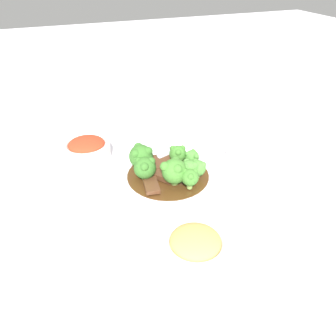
{
  "coord_description": "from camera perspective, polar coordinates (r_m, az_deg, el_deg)",
  "views": [
    {
      "loc": [
        -0.57,
        0.22,
        0.44
      ],
      "look_at": [
        0.0,
        0.0,
        0.03
      ],
      "focal_mm": 35.0,
      "sensor_mm": 36.0,
      "label": 1
    }
  ],
  "objects": [
    {
      "name": "beef_strip_1",
      "position": [
        0.77,
        -3.38,
        1.07
      ],
      "size": [
        0.04,
        0.06,
        0.01
      ],
      "color": "#56331E",
      "rests_on": "main_plate"
    },
    {
      "name": "beef_strip_3",
      "position": [
        0.7,
        -2.93,
        -3.02
      ],
      "size": [
        0.06,
        0.04,
        0.01
      ],
      "color": "#56331E",
      "rests_on": "main_plate"
    },
    {
      "name": "beef_strip_0",
      "position": [
        0.72,
        -1.24,
        -1.25
      ],
      "size": [
        0.07,
        0.06,
        0.01
      ],
      "color": "#56331E",
      "rests_on": "main_plate"
    },
    {
      "name": "broccoli_floret_2",
      "position": [
        0.69,
        0.83,
        -0.52
      ],
      "size": [
        0.05,
        0.05,
        0.06
      ],
      "color": "#7FA84C",
      "rests_on": "main_plate"
    },
    {
      "name": "broccoli_floret_3",
      "position": [
        0.72,
        5.17,
        0.04
      ],
      "size": [
        0.04,
        0.04,
        0.04
      ],
      "color": "#8EB756",
      "rests_on": "main_plate"
    },
    {
      "name": "broccoli_floret_1",
      "position": [
        0.71,
        -4.03,
        0.06
      ],
      "size": [
        0.05,
        0.05,
        0.05
      ],
      "color": "#7FA84C",
      "rests_on": "main_plate"
    },
    {
      "name": "beef_strip_4",
      "position": [
        0.76,
        -0.76,
        0.73
      ],
      "size": [
        0.05,
        0.07,
        0.01
      ],
      "color": "#56331E",
      "rests_on": "main_plate"
    },
    {
      "name": "broccoli_floret_5",
      "position": [
        0.76,
        4.2,
        1.98
      ],
      "size": [
        0.03,
        0.03,
        0.04
      ],
      "color": "#7FA84C",
      "rests_on": "main_plate"
    },
    {
      "name": "ground_plane",
      "position": [
        0.75,
        0.0,
        -2.16
      ],
      "size": [
        4.0,
        4.0,
        0.0
      ],
      "primitive_type": "plane",
      "color": "silver"
    },
    {
      "name": "broccoli_floret_4",
      "position": [
        0.68,
        3.86,
        -1.59
      ],
      "size": [
        0.04,
        0.04,
        0.05
      ],
      "color": "#7FA84C",
      "rests_on": "main_plate"
    },
    {
      "name": "beef_strip_2",
      "position": [
        0.75,
        1.55,
        -0.01
      ],
      "size": [
        0.06,
        0.07,
        0.01
      ],
      "color": "#56331E",
      "rests_on": "main_plate"
    },
    {
      "name": "main_plate",
      "position": [
        0.74,
        0.0,
        -1.53
      ],
      "size": [
        0.3,
        0.3,
        0.02
      ],
      "color": "white",
      "rests_on": "ground_plane"
    },
    {
      "name": "broccoli_floret_6",
      "position": [
        0.74,
        -4.73,
        2.11
      ],
      "size": [
        0.05,
        0.05,
        0.06
      ],
      "color": "#7FA84C",
      "rests_on": "main_plate"
    },
    {
      "name": "side_bowl_appetizer",
      "position": [
        0.56,
        4.74,
        -13.62
      ],
      "size": [
        0.11,
        0.11,
        0.06
      ],
      "color": "white",
      "rests_on": "ground_plane"
    },
    {
      "name": "side_bowl_kimchi",
      "position": [
        0.84,
        -13.92,
        3.29
      ],
      "size": [
        0.12,
        0.12,
        0.05
      ],
      "color": "white",
      "rests_on": "ground_plane"
    },
    {
      "name": "sauce_dish",
      "position": [
        0.86,
        12.5,
        2.46
      ],
      "size": [
        0.07,
        0.07,
        0.01
      ],
      "color": "white",
      "rests_on": "ground_plane"
    },
    {
      "name": "serving_spoon",
      "position": [
        0.81,
        -0.37,
        2.97
      ],
      "size": [
        0.21,
        0.09,
        0.01
      ],
      "color": "#B7B7BC",
      "rests_on": "main_plate"
    },
    {
      "name": "broccoli_floret_7",
      "position": [
        0.76,
        1.72,
        2.53
      ],
      "size": [
        0.04,
        0.04,
        0.04
      ],
      "color": "#8EB756",
      "rests_on": "main_plate"
    },
    {
      "name": "broccoli_floret_0",
      "position": [
        0.71,
        3.65,
        -0.14
      ],
      "size": [
        0.04,
        0.04,
        0.05
      ],
      "color": "#7FA84C",
      "rests_on": "main_plate"
    }
  ]
}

